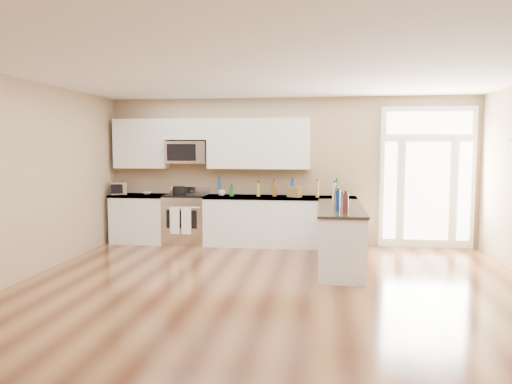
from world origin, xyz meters
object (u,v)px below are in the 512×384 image
at_px(stockpot, 179,190).
at_px(toaster_oven, 119,188).
at_px(peninsula_cabinet, 340,239).
at_px(kitchen_range, 186,219).

xyz_separation_m(stockpot, toaster_oven, (-1.20, 0.03, 0.02)).
relative_size(peninsula_cabinet, kitchen_range, 2.15).
distance_m(kitchen_range, stockpot, 0.58).
distance_m(peninsula_cabinet, stockpot, 3.33).
height_order(kitchen_range, toaster_oven, toaster_oven).
distance_m(peninsula_cabinet, toaster_oven, 4.45).
bearing_deg(kitchen_range, peninsula_cabinet, -26.72).
bearing_deg(peninsula_cabinet, kitchen_range, 153.28).
xyz_separation_m(peninsula_cabinet, kitchen_range, (-2.88, 1.45, 0.04)).
bearing_deg(toaster_oven, kitchen_range, -16.89).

